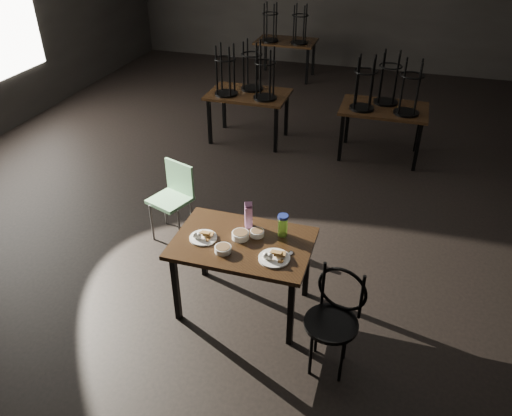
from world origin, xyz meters
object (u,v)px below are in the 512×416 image
(main_table, at_px, (243,249))
(juice_carton, at_px, (249,215))
(bentwood_chair, at_px, (335,313))
(water_bottle, at_px, (283,225))
(school_chair, at_px, (174,193))

(main_table, bearing_deg, juice_carton, 94.79)
(juice_carton, xyz_separation_m, bentwood_chair, (0.91, -0.64, -0.34))
(main_table, height_order, bentwood_chair, bentwood_chair)
(water_bottle, relative_size, bentwood_chair, 0.23)
(main_table, xyz_separation_m, juice_carton, (-0.02, 0.24, 0.20))
(main_table, distance_m, water_bottle, 0.41)
(main_table, relative_size, school_chair, 1.42)
(juice_carton, bearing_deg, main_table, -85.21)
(water_bottle, xyz_separation_m, school_chair, (-1.41, 0.74, -0.35))
(bentwood_chair, bearing_deg, water_bottle, 147.12)
(bentwood_chair, bearing_deg, juice_carton, 157.80)
(main_table, bearing_deg, water_bottle, 32.63)
(main_table, bearing_deg, school_chair, 139.66)
(water_bottle, bearing_deg, school_chair, 152.23)
(main_table, xyz_separation_m, school_chair, (-1.11, 0.94, -0.16))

